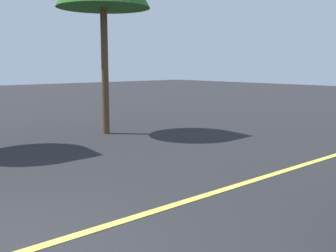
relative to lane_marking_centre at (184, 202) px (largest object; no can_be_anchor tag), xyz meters
name	(u,v)px	position (x,y,z in m)	size (l,w,h in m)	color
lane_marking_centre	(184,202)	(0.00, 0.00, 0.00)	(28.00, 0.16, 0.01)	#E0D14C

